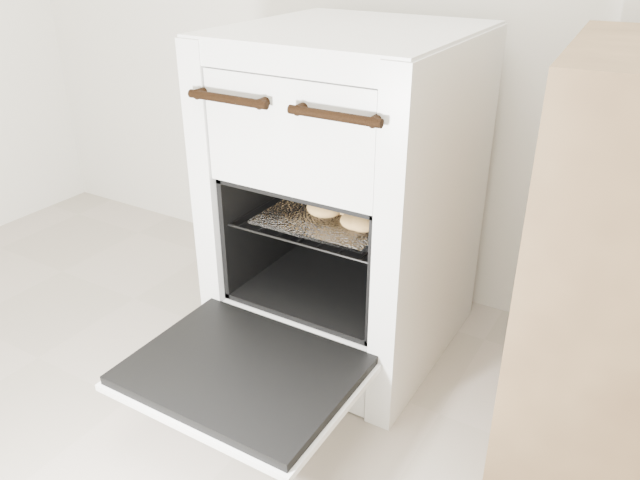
# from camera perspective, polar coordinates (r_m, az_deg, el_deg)

# --- Properties ---
(stove) EXTENTS (0.54, 0.60, 0.82)m
(stove) POSITION_cam_1_polar(r_m,az_deg,el_deg) (1.58, 2.44, 3.27)
(stove) COLOR silver
(stove) RESTS_ON ground
(oven_door) EXTENTS (0.48, 0.38, 0.03)m
(oven_door) POSITION_cam_1_polar(r_m,az_deg,el_deg) (1.37, -7.09, -11.95)
(oven_door) COLOR black
(oven_door) RESTS_ON stove
(oven_rack) EXTENTS (0.39, 0.38, 0.01)m
(oven_rack) POSITION_cam_1_polar(r_m,az_deg,el_deg) (1.53, 1.37, 2.31)
(oven_rack) COLOR black
(oven_rack) RESTS_ON stove
(foil_sheet) EXTENTS (0.30, 0.27, 0.01)m
(foil_sheet) POSITION_cam_1_polar(r_m,az_deg,el_deg) (1.52, 1.04, 2.25)
(foil_sheet) COLOR white
(foil_sheet) RESTS_ON oven_rack
(baked_rolls) EXTENTS (0.31, 0.24, 0.04)m
(baked_rolls) POSITION_cam_1_polar(r_m,az_deg,el_deg) (1.51, 1.69, 3.07)
(baked_rolls) COLOR tan
(baked_rolls) RESTS_ON foil_sheet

